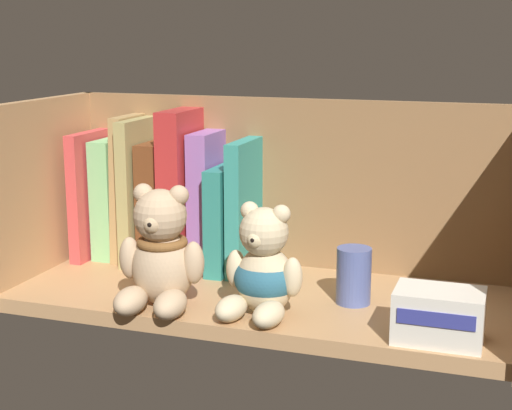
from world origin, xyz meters
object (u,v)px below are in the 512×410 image
at_px(book_0, 96,193).
at_px(pillar_candle, 354,275).
at_px(book_2, 131,187).
at_px(book_4, 162,201).
at_px(small_product_box, 439,316).
at_px(teddy_bear_smaller, 263,272).
at_px(book_8, 248,204).
at_px(book_6, 209,199).
at_px(book_7, 230,216).
at_px(book_5, 185,187).
at_px(book_1, 114,198).
at_px(book_3, 144,189).
at_px(teddy_bear_larger, 160,255).

bearing_deg(book_0, pillar_candle, -12.65).
bearing_deg(book_2, book_4, 0.00).
bearing_deg(small_product_box, teddy_bear_smaller, 175.56).
distance_m(book_2, book_8, 0.19).
relative_size(book_6, book_7, 1.30).
distance_m(book_2, small_product_box, 0.53).
bearing_deg(book_7, teddy_bear_smaller, -57.96).
relative_size(book_2, book_6, 1.10).
height_order(book_2, book_7, book_2).
bearing_deg(book_4, book_5, 0.00).
height_order(book_1, book_3, book_3).
distance_m(book_5, book_6, 0.04).
xyz_separation_m(book_3, teddy_bear_smaller, (0.25, -0.18, -0.05)).
distance_m(pillar_candle, small_product_box, 0.15).
bearing_deg(book_5, book_8, 0.00).
bearing_deg(teddy_bear_smaller, book_4, 141.24).
xyz_separation_m(pillar_candle, small_product_box, (0.12, -0.10, -0.01)).
height_order(book_2, book_3, book_2).
xyz_separation_m(book_2, small_product_box, (0.49, -0.19, -0.08)).
bearing_deg(book_8, teddy_bear_larger, -105.12).
height_order(book_7, teddy_bear_smaller, book_7).
bearing_deg(book_1, book_5, 0.00).
bearing_deg(small_product_box, book_0, 160.54).
relative_size(book_0, book_3, 0.90).
height_order(book_2, teddy_bear_larger, book_2).
relative_size(book_4, small_product_box, 1.84).
relative_size(book_7, book_8, 0.80).
distance_m(book_5, pillar_candle, 0.31).
bearing_deg(pillar_candle, book_4, 163.06).
xyz_separation_m(book_3, book_8, (0.17, 0.00, -0.01)).
relative_size(pillar_candle, small_product_box, 0.74).
relative_size(teddy_bear_larger, pillar_candle, 2.13).
height_order(book_0, book_3, book_3).
bearing_deg(small_product_box, book_4, 155.99).
bearing_deg(book_8, book_0, 180.00).
distance_m(book_0, teddy_bear_larger, 0.28).
height_order(book_7, book_8, book_8).
xyz_separation_m(teddy_bear_smaller, small_product_box, (0.21, -0.02, -0.03)).
bearing_deg(teddy_bear_smaller, book_0, 152.06).
xyz_separation_m(teddy_bear_larger, small_product_box, (0.35, -0.00, -0.04)).
bearing_deg(book_8, book_3, 180.00).
height_order(teddy_bear_larger, pillar_candle, teddy_bear_larger).
bearing_deg(book_5, book_7, 0.00).
height_order(book_5, teddy_bear_larger, book_5).
distance_m(book_5, book_7, 0.08).
height_order(book_5, book_7, book_5).
xyz_separation_m(book_5, book_8, (0.10, 0.00, -0.02)).
relative_size(book_1, book_2, 0.83).
height_order(book_0, book_6, book_6).
distance_m(book_6, book_8, 0.06).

